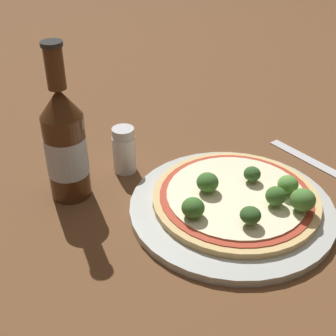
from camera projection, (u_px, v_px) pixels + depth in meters
name	position (u px, v px, depth m)	size (l,w,h in m)	color
ground_plane	(216.00, 210.00, 0.69)	(3.00, 3.00, 0.00)	brown
plate	(231.00, 208.00, 0.68)	(0.30, 0.30, 0.01)	#B2B7B2
pizza	(236.00, 198.00, 0.68)	(0.24, 0.24, 0.01)	tan
broccoli_floret_0	(206.00, 184.00, 0.67)	(0.03, 0.03, 0.03)	#89A866
broccoli_floret_1	(303.00, 200.00, 0.64)	(0.03, 0.03, 0.03)	#89A866
broccoli_floret_2	(288.00, 185.00, 0.67)	(0.03, 0.03, 0.03)	#89A866
broccoli_floret_3	(252.00, 174.00, 0.70)	(0.03, 0.03, 0.02)	#89A866
broccoli_floret_4	(276.00, 196.00, 0.65)	(0.03, 0.03, 0.03)	#89A866
broccoli_floret_5	(250.00, 215.00, 0.61)	(0.03, 0.03, 0.03)	#89A866
broccoli_floret_6	(191.00, 207.00, 0.63)	(0.03, 0.03, 0.03)	#89A866
beer_bottle	(65.00, 144.00, 0.68)	(0.06, 0.06, 0.24)	#472814
pepper_shaker	(124.00, 150.00, 0.76)	(0.04, 0.04, 0.08)	silver
fork	(314.00, 162.00, 0.80)	(0.06, 0.18, 0.00)	silver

